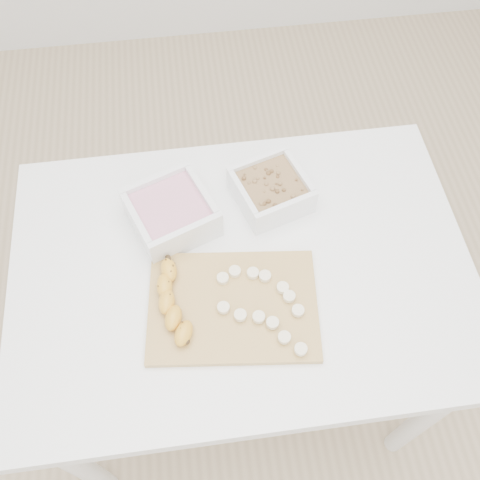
{
  "coord_description": "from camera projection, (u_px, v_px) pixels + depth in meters",
  "views": [
    {
      "loc": [
        -0.08,
        -0.54,
        1.77
      ],
      "look_at": [
        0.0,
        0.03,
        0.81
      ],
      "focal_mm": 40.0,
      "sensor_mm": 36.0,
      "label": 1
    }
  ],
  "objects": [
    {
      "name": "table",
      "position": [
        242.0,
        286.0,
        1.24
      ],
      "size": [
        1.0,
        0.7,
        0.75
      ],
      "color": "white",
      "rests_on": "ground"
    },
    {
      "name": "banana_slices",
      "position": [
        263.0,
        303.0,
        1.09
      ],
      "size": [
        0.17,
        0.21,
        0.02
      ],
      "color": "#F3E4BA",
      "rests_on": "cutting_board"
    },
    {
      "name": "banana",
      "position": [
        173.0,
        303.0,
        1.08
      ],
      "size": [
        0.06,
        0.19,
        0.03
      ],
      "primitive_type": null,
      "rotation": [
        0.0,
        0.0,
        -0.07
      ],
      "color": "gold",
      "rests_on": "cutting_board"
    },
    {
      "name": "cutting_board",
      "position": [
        233.0,
        306.0,
        1.1
      ],
      "size": [
        0.37,
        0.28,
        0.01
      ],
      "primitive_type": "cube",
      "rotation": [
        0.0,
        0.0,
        -0.11
      ],
      "color": "tan",
      "rests_on": "table"
    },
    {
      "name": "bowl_yogurt",
      "position": [
        171.0,
        212.0,
        1.18
      ],
      "size": [
        0.22,
        0.22,
        0.08
      ],
      "color": "white",
      "rests_on": "table"
    },
    {
      "name": "bowl_granola",
      "position": [
        271.0,
        190.0,
        1.22
      ],
      "size": [
        0.19,
        0.19,
        0.07
      ],
      "color": "white",
      "rests_on": "table"
    },
    {
      "name": "ground",
      "position": [
        241.0,
        372.0,
        1.8
      ],
      "size": [
        3.5,
        3.5,
        0.0
      ],
      "primitive_type": "plane",
      "color": "#C6AD89",
      "rests_on": "ground"
    }
  ]
}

